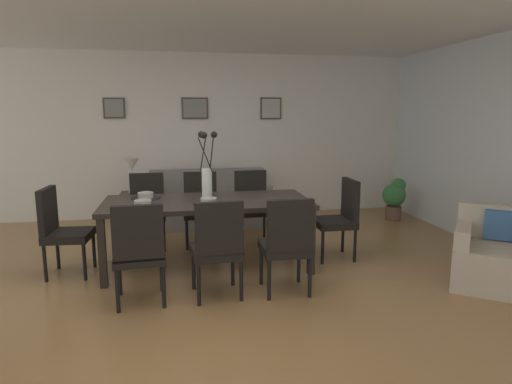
{
  "coord_description": "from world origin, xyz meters",
  "views": [
    {
      "loc": [
        -0.2,
        -3.97,
        1.66
      ],
      "look_at": [
        0.71,
        1.03,
        0.75
      ],
      "focal_mm": 30.88,
      "sensor_mm": 36.0,
      "label": 1
    }
  ],
  "objects": [
    {
      "name": "dining_chair_mid_right",
      "position": [
        0.76,
        1.59,
        0.51
      ],
      "size": [
        0.45,
        0.45,
        0.92
      ],
      "color": "black",
      "rests_on": "ground"
    },
    {
      "name": "side_table",
      "position": [
        -0.84,
        2.57,
        0.26
      ],
      "size": [
        0.36,
        0.36,
        0.52
      ],
      "primitive_type": "cube",
      "color": "#3D2D23",
      "rests_on": "ground"
    },
    {
      "name": "armchair",
      "position": [
        2.87,
        -0.35,
        0.29
      ],
      "size": [
        1.12,
        1.12,
        0.75
      ],
      "color": "#B7A893",
      "rests_on": "ground"
    },
    {
      "name": "table_lamp",
      "position": [
        -0.84,
        2.57,
        0.89
      ],
      "size": [
        0.22,
        0.22,
        0.51
      ],
      "color": "beige",
      "rests_on": "side_table"
    },
    {
      "name": "framed_picture_left",
      "position": [
        -1.11,
        3.18,
        1.74
      ],
      "size": [
        0.32,
        0.03,
        0.32
      ],
      "color": "#473828"
    },
    {
      "name": "ground_plane",
      "position": [
        0.0,
        0.0,
        0.0
      ],
      "size": [
        9.0,
        9.0,
        0.0
      ],
      "primitive_type": "plane",
      "color": "olive"
    },
    {
      "name": "dining_chair_far_right",
      "position": [
        0.09,
        1.58,
        0.51
      ],
      "size": [
        0.44,
        0.44,
        0.92
      ],
      "color": "black",
      "rests_on": "ground"
    },
    {
      "name": "dining_chair_near_left",
      "position": [
        -0.54,
        -0.2,
        0.51
      ],
      "size": [
        0.47,
        0.47,
        0.92
      ],
      "color": "black",
      "rests_on": "ground"
    },
    {
      "name": "ceiling_panel",
      "position": [
        0.0,
        0.4,
        2.64
      ],
      "size": [
        9.0,
        7.2,
        0.08
      ],
      "primitive_type": "cube",
      "color": "white"
    },
    {
      "name": "placemat_far_left",
      "position": [
        0.12,
        0.48,
        0.74
      ],
      "size": [
        0.32,
        0.32,
        0.01
      ],
      "primitive_type": "cylinder",
      "color": "black",
      "rests_on": "dining_table"
    },
    {
      "name": "dining_chair_head_east",
      "position": [
        1.65,
        0.72,
        0.51
      ],
      "size": [
        0.44,
        0.44,
        0.92
      ],
      "color": "black",
      "rests_on": "ground"
    },
    {
      "name": "placemat_near_right",
      "position": [
        -0.54,
        0.92,
        0.74
      ],
      "size": [
        0.32,
        0.32,
        0.01
      ],
      "primitive_type": "cylinder",
      "color": "black",
      "rests_on": "dining_table"
    },
    {
      "name": "dining_table",
      "position": [
        0.12,
        0.7,
        0.67
      ],
      "size": [
        2.2,
        0.99,
        0.74
      ],
      "color": "black",
      "rests_on": "ground"
    },
    {
      "name": "framed_picture_right",
      "position": [
        1.35,
        3.18,
        1.74
      ],
      "size": [
        0.35,
        0.03,
        0.35
      ],
      "color": "#473828"
    },
    {
      "name": "potted_plant",
      "position": [
        3.16,
        2.31,
        0.37
      ],
      "size": [
        0.36,
        0.36,
        0.67
      ],
      "color": "brown",
      "rests_on": "ground"
    },
    {
      "name": "bowl_near_right",
      "position": [
        -0.54,
        0.92,
        0.78
      ],
      "size": [
        0.17,
        0.17,
        0.07
      ],
      "color": "#B2ADA3",
      "rests_on": "dining_table"
    },
    {
      "name": "bowl_far_left",
      "position": [
        0.12,
        0.48,
        0.78
      ],
      "size": [
        0.17,
        0.17,
        0.07
      ],
      "color": "#B2ADA3",
      "rests_on": "dining_table"
    },
    {
      "name": "dining_chair_head_west",
      "position": [
        -1.39,
        0.7,
        0.51
      ],
      "size": [
        0.47,
        0.47,
        0.92
      ],
      "color": "black",
      "rests_on": "ground"
    },
    {
      "name": "dining_chair_far_left",
      "position": [
        0.14,
        -0.19,
        0.51
      ],
      "size": [
        0.47,
        0.47,
        0.92
      ],
      "color": "black",
      "rests_on": "ground"
    },
    {
      "name": "dining_chair_mid_left",
      "position": [
        0.78,
        -0.2,
        0.51
      ],
      "size": [
        0.44,
        0.44,
        0.92
      ],
      "color": "black",
      "rests_on": "ground"
    },
    {
      "name": "back_wall_panel",
      "position": [
        0.0,
        3.25,
        1.3
      ],
      "size": [
        9.0,
        0.1,
        2.6
      ],
      "primitive_type": "cube",
      "color": "white",
      "rests_on": "ground"
    },
    {
      "name": "sofa",
      "position": [
        0.28,
        2.62,
        0.28
      ],
      "size": [
        1.78,
        0.84,
        0.8
      ],
      "color": "gray",
      "rests_on": "ground"
    },
    {
      "name": "centerpiece_vase",
      "position": [
        0.12,
        0.7,
        1.02
      ],
      "size": [
        0.21,
        0.23,
        0.73
      ],
      "color": "white",
      "rests_on": "dining_table"
    },
    {
      "name": "placemat_near_left",
      "position": [
        -0.54,
        0.48,
        0.74
      ],
      "size": [
        0.32,
        0.32,
        0.01
      ],
      "primitive_type": "cylinder",
      "color": "black",
      "rests_on": "dining_table"
    },
    {
      "name": "bowl_near_left",
      "position": [
        -0.54,
        0.48,
        0.78
      ],
      "size": [
        0.17,
        0.17,
        0.07
      ],
      "color": "#B2ADA3",
      "rests_on": "dining_table"
    },
    {
      "name": "dining_chair_near_right",
      "position": [
        -0.57,
        1.57,
        0.51
      ],
      "size": [
        0.45,
        0.45,
        0.92
      ],
      "color": "black",
      "rests_on": "ground"
    },
    {
      "name": "framed_picture_center",
      "position": [
        0.12,
        3.18,
        1.74
      ],
      "size": [
        0.42,
        0.03,
        0.34
      ],
      "color": "#473828"
    }
  ]
}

